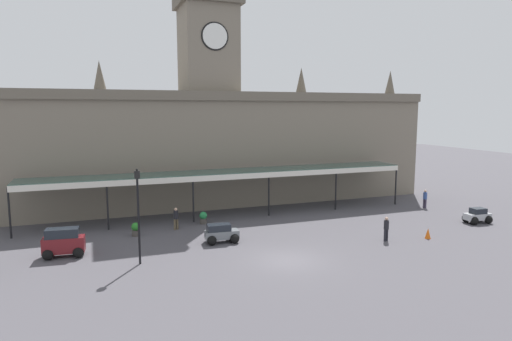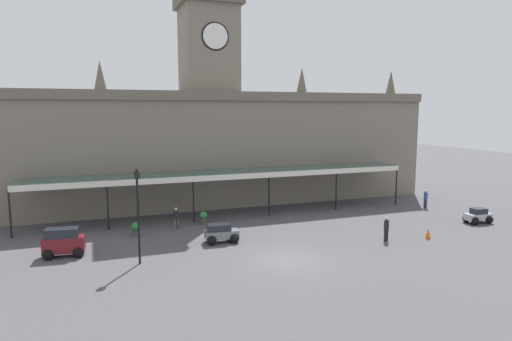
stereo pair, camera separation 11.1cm
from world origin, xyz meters
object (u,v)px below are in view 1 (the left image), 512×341
(pedestrian_crossing_forecourt, at_px, (425,198))
(victorian_lamppost, at_px, (138,206))
(car_grey_estate, at_px, (221,234))
(pedestrian_beside_cars, at_px, (176,218))
(car_silver_sedan, at_px, (477,217))
(pedestrian_near_entrance, at_px, (386,228))
(planter_forecourt_centre, at_px, (136,229))
(traffic_cone, at_px, (428,233))
(car_maroon_van, at_px, (64,244))
(planter_by_canopy, at_px, (203,218))

(pedestrian_crossing_forecourt, distance_m, victorian_lamppost, 26.78)
(car_grey_estate, distance_m, pedestrian_beside_cars, 4.87)
(pedestrian_crossing_forecourt, xyz_separation_m, victorian_lamppost, (-25.93, -6.21, 2.52))
(car_grey_estate, bearing_deg, pedestrian_beside_cars, 117.60)
(car_silver_sedan, height_order, pedestrian_crossing_forecourt, pedestrian_crossing_forecourt)
(victorian_lamppost, bearing_deg, pedestrian_near_entrance, -4.14)
(planter_forecourt_centre, bearing_deg, pedestrian_beside_cars, 12.21)
(car_grey_estate, xyz_separation_m, pedestrian_beside_cars, (-2.25, 4.31, 0.34))
(car_grey_estate, xyz_separation_m, traffic_cone, (13.72, -4.14, -0.20))
(pedestrian_crossing_forecourt, relative_size, traffic_cone, 2.29)
(car_grey_estate, distance_m, planter_forecourt_centre, 6.39)
(car_maroon_van, bearing_deg, car_silver_sedan, -4.84)
(car_grey_estate, xyz_separation_m, planter_by_canopy, (0.07, 5.30, -0.07))
(car_silver_sedan, distance_m, traffic_cone, 7.04)
(pedestrian_crossing_forecourt, distance_m, pedestrian_beside_cars, 22.59)
(planter_forecourt_centre, bearing_deg, pedestrian_crossing_forecourt, 0.28)
(car_maroon_van, xyz_separation_m, traffic_cone, (23.52, -4.67, -0.44))
(pedestrian_beside_cars, height_order, victorian_lamppost, victorian_lamppost)
(car_maroon_van, height_order, pedestrian_crossing_forecourt, car_maroon_van)
(car_grey_estate, height_order, pedestrian_crossing_forecourt, pedestrian_crossing_forecourt)
(pedestrian_near_entrance, distance_m, victorian_lamppost, 16.47)
(traffic_cone, relative_size, planter_forecourt_centre, 0.76)
(car_silver_sedan, bearing_deg, pedestrian_beside_cars, 164.39)
(car_grey_estate, distance_m, car_maroon_van, 9.82)
(planter_forecourt_centre, relative_size, planter_by_canopy, 1.00)
(pedestrian_near_entrance, relative_size, planter_forecourt_centre, 1.74)
(car_silver_sedan, relative_size, car_grey_estate, 0.91)
(car_maroon_van, height_order, pedestrian_beside_cars, car_maroon_van)
(car_maroon_van, bearing_deg, pedestrian_crossing_forecourt, 6.17)
(victorian_lamppost, distance_m, traffic_cone, 19.64)
(car_grey_estate, bearing_deg, traffic_cone, -16.81)
(car_silver_sedan, xyz_separation_m, traffic_cone, (-6.71, -2.11, -0.14))
(car_maroon_van, height_order, pedestrian_near_entrance, car_maroon_van)
(car_grey_estate, height_order, traffic_cone, car_grey_estate)
(pedestrian_crossing_forecourt, xyz_separation_m, planter_by_canopy, (-20.27, 1.51, -0.42))
(car_silver_sedan, bearing_deg, pedestrian_near_entrance, -170.93)
(car_grey_estate, distance_m, planter_by_canopy, 5.30)
(planter_forecourt_centre, height_order, planter_by_canopy, same)
(car_maroon_van, distance_m, planter_forecourt_centre, 5.54)
(car_silver_sedan, height_order, car_grey_estate, car_grey_estate)
(pedestrian_beside_cars, bearing_deg, planter_forecourt_centre, -167.79)
(car_silver_sedan, bearing_deg, planter_by_canopy, 160.21)
(pedestrian_near_entrance, bearing_deg, planter_by_canopy, 139.91)
(planter_by_canopy, bearing_deg, traffic_cone, -34.67)
(car_grey_estate, height_order, planter_forecourt_centre, car_grey_estate)
(pedestrian_near_entrance, bearing_deg, traffic_cone, -10.09)
(pedestrian_crossing_forecourt, bearing_deg, victorian_lamppost, -166.54)
(pedestrian_beside_cars, distance_m, planter_by_canopy, 2.56)
(pedestrian_beside_cars, bearing_deg, car_grey_estate, -62.40)
(traffic_cone, height_order, planter_forecourt_centre, planter_forecourt_centre)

